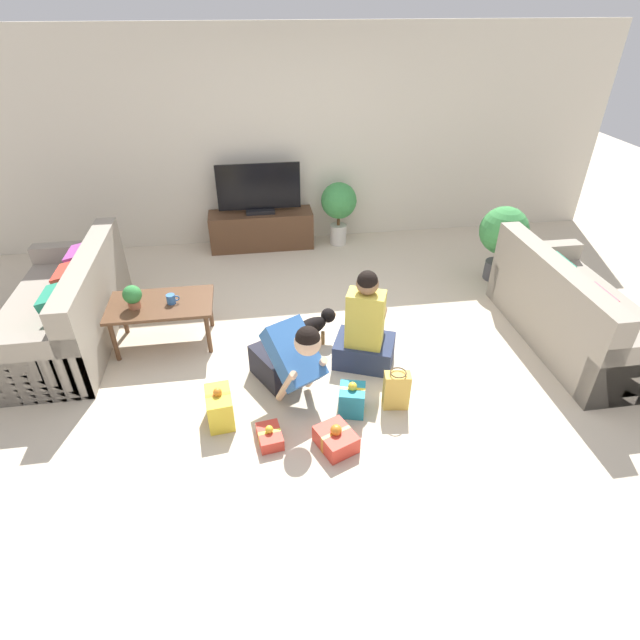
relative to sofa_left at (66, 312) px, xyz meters
name	(u,v)px	position (x,y,z in m)	size (l,w,h in m)	color
ground_plane	(322,348)	(2.39, -0.51, -0.31)	(16.00, 16.00, 0.00)	beige
wall_back	(290,140)	(2.39, 2.12, 0.99)	(8.40, 0.06, 2.60)	beige
sofa_left	(66,312)	(0.00, 0.00, 0.00)	(0.91, 1.90, 0.86)	gray
sofa_right	(574,314)	(4.78, -0.74, 0.00)	(0.91, 1.90, 0.86)	gray
coffee_table	(161,308)	(0.92, -0.20, 0.09)	(0.96, 0.57, 0.44)	brown
tv_console	(262,230)	(1.95, 1.85, -0.07)	(1.34, 0.39, 0.48)	brown
tv	(259,191)	(1.95, 1.85, 0.45)	(1.05, 0.20, 0.63)	black
potted_plant_back_right	(339,205)	(2.97, 1.80, 0.24)	(0.46, 0.46, 0.83)	beige
potted_plant_corner_right	(503,234)	(4.64, 0.56, 0.26)	(0.54, 0.54, 0.88)	#4C4C51
person_kneeling	(288,357)	(2.03, -1.09, 0.05)	(0.64, 0.84, 0.81)	#23232D
person_sitting	(365,332)	(2.73, -0.80, 0.04)	(0.63, 0.60, 0.97)	#283351
dog	(314,325)	(2.33, -0.45, -0.08)	(0.50, 0.34, 0.33)	black
gift_box_a	(336,439)	(2.31, -1.76, -0.23)	(0.34, 0.36, 0.21)	red
gift_box_b	(270,436)	(1.82, -1.64, -0.25)	(0.21, 0.27, 0.16)	red
gift_box_c	(352,399)	(2.50, -1.40, -0.19)	(0.25, 0.26, 0.30)	teal
gift_box_d	(220,407)	(1.45, -1.36, -0.17)	(0.23, 0.33, 0.33)	yellow
gift_bag_a	(396,390)	(2.87, -1.40, -0.14)	(0.22, 0.15, 0.36)	#E5B74C
mug	(171,299)	(1.03, -0.22, 0.18)	(0.12, 0.08, 0.09)	#386BAD
tabletop_plant	(132,296)	(0.70, -0.24, 0.26)	(0.17, 0.17, 0.22)	#A36042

